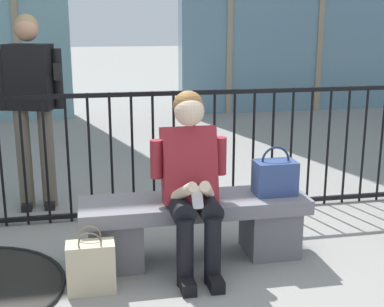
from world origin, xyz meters
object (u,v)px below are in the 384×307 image
object	(u,v)px
seated_person_with_phone	(191,177)
handbag_on_bench	(275,177)
stone_bench	(195,222)
shopping_bag	(91,267)
bystander_at_railing	(31,98)

from	to	relation	value
seated_person_with_phone	handbag_on_bench	world-z (taller)	seated_person_with_phone
stone_bench	shopping_bag	distance (m)	0.81
bystander_at_railing	handbag_on_bench	bearing A→B (deg)	-37.34
handbag_on_bench	stone_bench	bearing A→B (deg)	179.01
stone_bench	seated_person_with_phone	bearing A→B (deg)	-111.39
seated_person_with_phone	bystander_at_railing	bearing A→B (deg)	127.73
stone_bench	shopping_bag	xyz separation A→B (m)	(-0.73, -0.34, -0.10)
shopping_bag	handbag_on_bench	bearing A→B (deg)	14.14
handbag_on_bench	seated_person_with_phone	bearing A→B (deg)	-169.34
seated_person_with_phone	shopping_bag	distance (m)	0.86
seated_person_with_phone	handbag_on_bench	distance (m)	0.65
handbag_on_bench	shopping_bag	xyz separation A→B (m)	(-1.31, -0.33, -0.41)
seated_person_with_phone	bystander_at_railing	xyz separation A→B (m)	(-1.13, 1.46, 0.35)
shopping_bag	bystander_at_railing	xyz separation A→B (m)	(-0.45, 1.67, 0.83)
shopping_bag	bystander_at_railing	size ratio (longest dim) A/B	0.24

